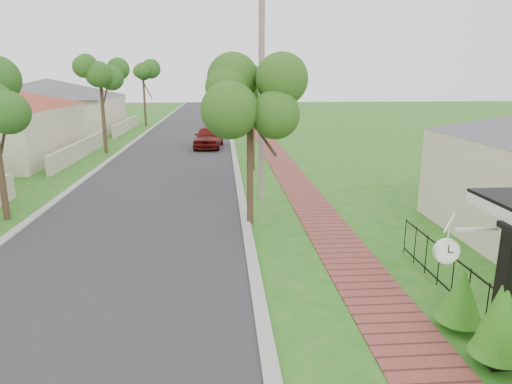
{
  "coord_description": "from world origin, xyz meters",
  "views": [
    {
      "loc": [
        -0.09,
        -7.54,
        4.78
      ],
      "look_at": [
        0.87,
        5.31,
        1.5
      ],
      "focal_mm": 32.0,
      "sensor_mm": 36.0,
      "label": 1
    }
  ],
  "objects_px": {
    "near_tree": "(250,103)",
    "station_clock": "(449,249)",
    "porch_post": "(505,304)",
    "utility_pole": "(261,87)",
    "parked_car_white": "(225,119)",
    "parked_car_red": "(209,137)"
  },
  "relations": [
    {
      "from": "near_tree",
      "to": "station_clock",
      "type": "xyz_separation_m",
      "value": [
        2.89,
        -7.6,
        -2.0
      ]
    },
    {
      "from": "porch_post",
      "to": "station_clock",
      "type": "relative_size",
      "value": 2.36
    },
    {
      "from": "utility_pole",
      "to": "parked_car_white",
      "type": "bearing_deg",
      "value": 92.44
    },
    {
      "from": "utility_pole",
      "to": "station_clock",
      "type": "bearing_deg",
      "value": -77.97
    },
    {
      "from": "station_clock",
      "to": "parked_car_red",
      "type": "bearing_deg",
      "value": 100.89
    },
    {
      "from": "near_tree",
      "to": "station_clock",
      "type": "height_order",
      "value": "near_tree"
    },
    {
      "from": "station_clock",
      "to": "utility_pole",
      "type": "bearing_deg",
      "value": 102.03
    },
    {
      "from": "porch_post",
      "to": "station_clock",
      "type": "bearing_deg",
      "value": 155.15
    },
    {
      "from": "parked_car_white",
      "to": "porch_post",
      "type": "bearing_deg",
      "value": -80.02
    },
    {
      "from": "porch_post",
      "to": "near_tree",
      "type": "relative_size",
      "value": 0.51
    },
    {
      "from": "parked_car_white",
      "to": "utility_pole",
      "type": "height_order",
      "value": "utility_pole"
    },
    {
      "from": "parked_car_white",
      "to": "utility_pole",
      "type": "distance_m",
      "value": 28.67
    },
    {
      "from": "parked_car_red",
      "to": "utility_pole",
      "type": "bearing_deg",
      "value": -74.7
    },
    {
      "from": "parked_car_white",
      "to": "station_clock",
      "type": "bearing_deg",
      "value": -81.22
    },
    {
      "from": "porch_post",
      "to": "parked_car_white",
      "type": "distance_m",
      "value": 39.64
    },
    {
      "from": "porch_post",
      "to": "near_tree",
      "type": "bearing_deg",
      "value": 115.11
    },
    {
      "from": "near_tree",
      "to": "parked_car_white",
      "type": "bearing_deg",
      "value": 91.06
    },
    {
      "from": "parked_car_red",
      "to": "near_tree",
      "type": "bearing_deg",
      "value": -78.58
    },
    {
      "from": "parked_car_white",
      "to": "station_clock",
      "type": "xyz_separation_m",
      "value": [
        3.47,
        -39.0,
        1.3
      ]
    },
    {
      "from": "near_tree",
      "to": "station_clock",
      "type": "relative_size",
      "value": 4.65
    },
    {
      "from": "porch_post",
      "to": "parked_car_white",
      "type": "xyz_separation_m",
      "value": [
        -4.33,
        39.4,
        -0.47
      ]
    },
    {
      "from": "parked_car_red",
      "to": "station_clock",
      "type": "relative_size",
      "value": 4.09
    }
  ]
}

